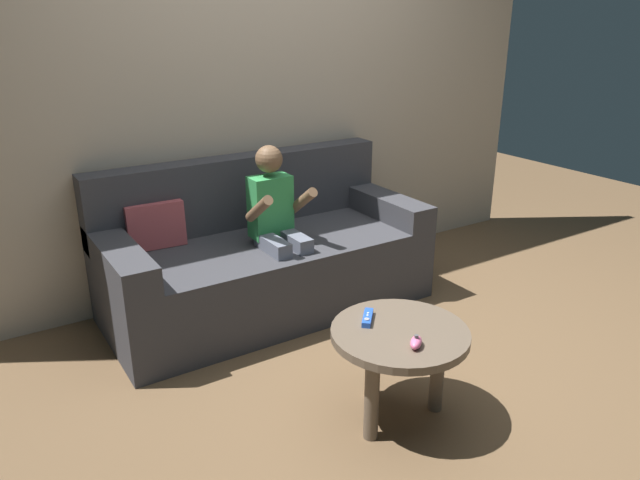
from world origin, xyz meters
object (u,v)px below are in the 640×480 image
Objects in this scene: person_seated_on_couch at (278,224)px; nunchuk_pink at (416,342)px; game_remote_blue_near_edge at (368,318)px; couch at (263,258)px; coffee_table at (398,345)px.

nunchuk_pink is (-0.06, -1.21, -0.12)m from person_seated_on_couch.
person_seated_on_couch reaches higher than game_remote_blue_near_edge.
coffee_table is (-0.02, -1.24, 0.05)m from couch.
couch is at bearing 87.91° from nunchuk_pink.
person_seated_on_couch reaches higher than nunchuk_pink.
coffee_table is at bearing -91.52° from person_seated_on_couch.
coffee_table is 4.46× the size of game_remote_blue_near_edge.
person_seated_on_couch is 7.62× the size of game_remote_blue_near_edge.
coffee_table is 0.17m from game_remote_blue_near_edge.
nunchuk_pink is at bearing -83.88° from game_remote_blue_near_edge.
couch is 0.32m from person_seated_on_couch.
nunchuk_pink is (0.03, -0.27, 0.01)m from game_remote_blue_near_edge.
couch is 1.12m from game_remote_blue_near_edge.
coffee_table is at bearing 76.25° from nunchuk_pink.
couch reaches higher than nunchuk_pink.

